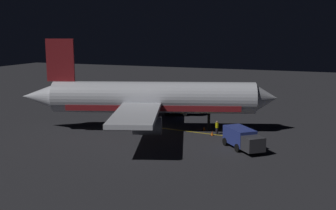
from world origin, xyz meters
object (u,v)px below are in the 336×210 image
(airliner, at_px, (149,99))
(ground_crew_worker, at_px, (217,127))
(traffic_cone_near_right, at_px, (212,134))
(baggage_truck, at_px, (242,139))
(traffic_cone_near_left, at_px, (204,129))
(catering_truck, at_px, (180,107))

(airliner, distance_m, ground_crew_worker, 9.51)
(airliner, relative_size, traffic_cone_near_right, 59.64)
(traffic_cone_near_right, bearing_deg, ground_crew_worker, 156.02)
(airliner, xyz_separation_m, ground_crew_worker, (-1.02, 8.85, -3.32))
(baggage_truck, distance_m, traffic_cone_near_right, 6.74)
(ground_crew_worker, distance_m, traffic_cone_near_left, 2.61)
(baggage_truck, relative_size, catering_truck, 0.97)
(baggage_truck, height_order, traffic_cone_near_left, baggage_truck)
(catering_truck, relative_size, ground_crew_worker, 3.40)
(ground_crew_worker, bearing_deg, traffic_cone_near_left, -123.64)
(airliner, distance_m, traffic_cone_near_right, 9.35)
(traffic_cone_near_left, bearing_deg, traffic_cone_near_right, 37.39)
(airliner, height_order, traffic_cone_near_left, airliner)
(baggage_truck, bearing_deg, catering_truck, -140.52)
(airliner, distance_m, traffic_cone_near_left, 8.19)
(baggage_truck, xyz_separation_m, traffic_cone_near_left, (-6.99, -6.43, -0.94))
(airliner, xyz_separation_m, catering_truck, (-10.95, 0.39, -3.01))
(airliner, relative_size, baggage_truck, 5.72)
(traffic_cone_near_left, bearing_deg, ground_crew_worker, 56.36)
(airliner, xyz_separation_m, traffic_cone_near_right, (-0.16, 8.47, -3.95))
(baggage_truck, xyz_separation_m, catering_truck, (-15.53, -12.79, 0.00))
(airliner, distance_m, catering_truck, 11.37)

